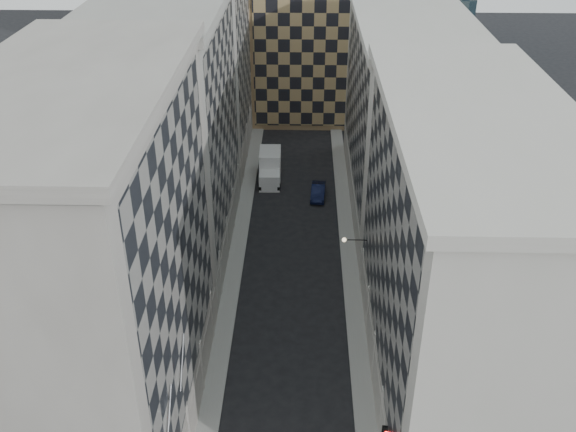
# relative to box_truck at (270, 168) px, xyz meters

# --- Properties ---
(sidewalk_west) EXTENTS (1.50, 100.00, 0.15)m
(sidewalk_west) POSITION_rel_box_truck_xyz_m (-2.37, -16.44, -1.33)
(sidewalk_west) COLOR gray
(sidewalk_west) RESTS_ON ground
(sidewalk_east) EXTENTS (1.50, 100.00, 0.15)m
(sidewalk_east) POSITION_rel_box_truck_xyz_m (8.13, -16.44, -1.33)
(sidewalk_east) COLOR gray
(sidewalk_east) RESTS_ON ground
(bldg_left_a) EXTENTS (10.80, 22.80, 23.70)m
(bldg_left_a) POSITION_rel_box_truck_xyz_m (-8.00, -35.44, 10.42)
(bldg_left_a) COLOR gray
(bldg_left_a) RESTS_ON ground
(bldg_left_b) EXTENTS (10.80, 22.80, 22.70)m
(bldg_left_b) POSITION_rel_box_truck_xyz_m (-8.00, -13.44, 9.92)
(bldg_left_b) COLOR gray
(bldg_left_b) RESTS_ON ground
(bldg_left_c) EXTENTS (10.80, 22.80, 21.70)m
(bldg_left_c) POSITION_rel_box_truck_xyz_m (-8.00, 8.56, 9.42)
(bldg_left_c) COLOR gray
(bldg_left_c) RESTS_ON ground
(bldg_right_a) EXTENTS (10.80, 26.80, 20.70)m
(bldg_right_a) POSITION_rel_box_truck_xyz_m (13.76, -31.44, 8.92)
(bldg_right_a) COLOR #B8B4A8
(bldg_right_a) RESTS_ON ground
(bldg_right_b) EXTENTS (10.80, 28.80, 19.70)m
(bldg_right_b) POSITION_rel_box_truck_xyz_m (13.77, -4.44, 8.44)
(bldg_right_b) COLOR #B8B4A8
(bldg_right_b) RESTS_ON ground
(tan_block) EXTENTS (16.80, 14.80, 18.80)m
(tan_block) POSITION_rel_box_truck_xyz_m (4.88, 21.46, 8.03)
(tan_block) COLOR #9C7A52
(tan_block) RESTS_ON ground
(flagpoles_left) EXTENTS (0.10, 6.33, 2.33)m
(flagpoles_left) POSITION_rel_box_truck_xyz_m (-3.02, -40.44, 6.59)
(flagpoles_left) COLOR gray
(flagpoles_left) RESTS_ON ground
(bracket_lamp) EXTENTS (1.98, 0.36, 0.36)m
(bracket_lamp) POSITION_rel_box_truck_xyz_m (7.26, -22.44, 4.79)
(bracket_lamp) COLOR black
(bracket_lamp) RESTS_ON ground
(box_truck) EXTENTS (2.52, 5.94, 3.23)m
(box_truck) POSITION_rel_box_truck_xyz_m (0.00, 0.00, 0.00)
(box_truck) COLOR white
(box_truck) RESTS_ON ground
(dark_car) EXTENTS (1.76, 4.30, 1.39)m
(dark_car) POSITION_rel_box_truck_xyz_m (5.42, -4.12, -0.71)
(dark_car) COLOR #0D1433
(dark_car) RESTS_ON ground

